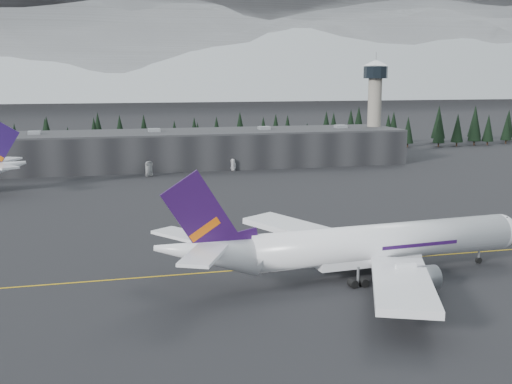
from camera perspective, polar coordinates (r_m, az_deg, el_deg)
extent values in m
plane|color=black|center=(111.32, 2.58, -6.34)|extent=(1400.00, 1400.00, 0.00)
cube|color=gold|center=(109.48, 2.88, -6.63)|extent=(400.00, 0.40, 0.02)
cube|color=black|center=(230.59, -6.51, 3.76)|extent=(160.00, 30.00, 12.00)
cube|color=#333335|center=(229.97, -6.55, 5.32)|extent=(160.00, 30.00, 0.60)
cylinder|color=gray|center=(253.86, 10.46, 6.51)|extent=(5.20, 5.20, 32.00)
cylinder|color=black|center=(253.38, 10.59, 10.41)|extent=(9.20, 9.20, 4.50)
cone|color=silver|center=(253.42, 10.62, 11.19)|extent=(10.00, 10.00, 2.00)
cube|color=black|center=(266.95, -7.63, 4.94)|extent=(360.00, 20.00, 15.00)
cylinder|color=white|center=(105.90, 11.30, -4.37)|extent=(45.57, 9.41, 5.90)
sphere|color=white|center=(118.67, 20.81, -3.27)|extent=(5.90, 5.90, 5.90)
cone|color=white|center=(94.69, -4.40, -5.39)|extent=(16.93, 7.17, 8.54)
cube|color=white|center=(116.82, 5.01, -3.63)|extent=(21.44, 27.47, 2.52)
cylinder|color=#9A9DA3|center=(115.03, 8.79, -4.79)|extent=(6.67, 4.23, 3.74)
cube|color=white|center=(90.88, 12.87, -7.92)|extent=(18.21, 28.41, 2.52)
cylinder|color=#9A9DA3|center=(98.77, 14.11, -7.51)|extent=(6.67, 4.23, 3.74)
cube|color=#270D41|center=(93.35, -4.73, -2.44)|extent=(12.46, 1.46, 14.65)
cube|color=#D3580C|center=(93.73, -4.60, -3.32)|extent=(4.82, 0.92, 3.61)
cube|color=white|center=(99.45, -6.36, -3.84)|extent=(9.77, 11.42, 0.49)
cube|color=white|center=(88.35, -4.68, -5.61)|extent=(8.66, 11.67, 0.49)
cylinder|color=black|center=(117.19, 19.20, -5.32)|extent=(0.49, 0.49, 2.95)
cylinder|color=black|center=(107.56, 6.85, -6.18)|extent=(0.49, 0.49, 2.95)
cylinder|color=black|center=(100.03, 9.06, -7.51)|extent=(0.49, 0.49, 2.95)
cube|color=white|center=(182.28, -21.80, 2.13)|extent=(10.54, 12.50, 0.54)
cube|color=white|center=(195.01, -21.57, 2.63)|extent=(9.57, 12.71, 0.54)
imported|color=#BEBEC0|center=(208.79, -9.51, 1.55)|extent=(4.17, 5.59, 1.41)
imported|color=white|center=(218.77, -2.00, 2.08)|extent=(4.50, 3.15, 1.42)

